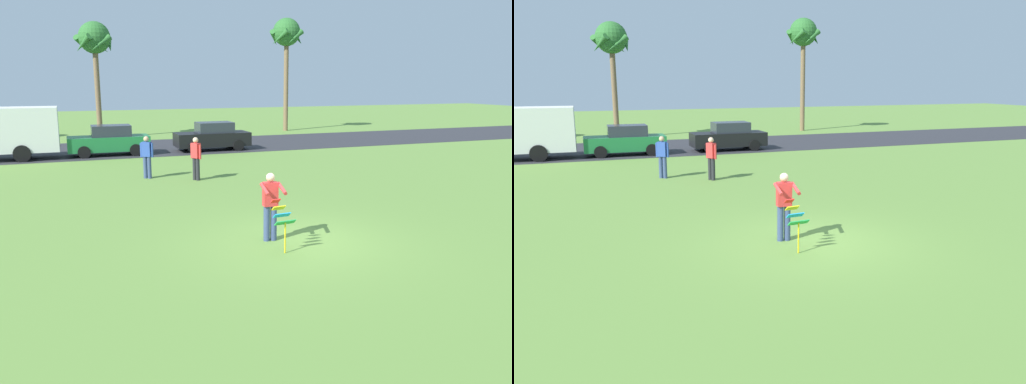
% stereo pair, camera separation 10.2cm
% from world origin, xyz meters
% --- Properties ---
extents(ground_plane, '(120.00, 120.00, 0.00)m').
position_xyz_m(ground_plane, '(0.00, 0.00, 0.00)').
color(ground_plane, olive).
extents(road_strip, '(120.00, 8.00, 0.01)m').
position_xyz_m(road_strip, '(0.00, 19.84, 0.01)').
color(road_strip, '#2D2D33').
rests_on(road_strip, ground).
extents(person_kite_flyer, '(0.58, 0.68, 1.73)m').
position_xyz_m(person_kite_flyer, '(-0.62, 0.33, 0.95)').
color(person_kite_flyer, '#384772').
rests_on(person_kite_flyer, ground).
extents(kite_held, '(0.52, 0.66, 1.21)m').
position_xyz_m(kite_held, '(-0.68, -0.52, 0.83)').
color(kite_held, red).
rests_on(kite_held, ground).
extents(parked_car_green, '(4.23, 1.89, 1.60)m').
position_xyz_m(parked_car_green, '(-2.89, 17.44, 0.77)').
color(parked_car_green, '#1E7238').
rests_on(parked_car_green, ground).
extents(parked_car_black, '(4.20, 1.84, 1.60)m').
position_xyz_m(parked_car_black, '(2.83, 17.44, 0.77)').
color(parked_car_black, black).
rests_on(parked_car_black, ground).
extents(palm_tree_right_near, '(2.58, 2.71, 7.74)m').
position_xyz_m(palm_tree_right_near, '(-2.68, 26.16, 6.38)').
color(palm_tree_right_near, brown).
rests_on(palm_tree_right_near, ground).
extents(palm_tree_centre_far, '(2.58, 2.71, 8.56)m').
position_xyz_m(palm_tree_centre_far, '(11.49, 26.70, 7.14)').
color(palm_tree_centre_far, brown).
rests_on(palm_tree_centre_far, ground).
extents(person_walker_near, '(0.37, 0.51, 1.73)m').
position_xyz_m(person_walker_near, '(-0.33, 8.90, 0.93)').
color(person_walker_near, '#26262B').
rests_on(person_walker_near, ground).
extents(person_walker_far, '(0.49, 0.38, 1.73)m').
position_xyz_m(person_walker_far, '(-2.10, 9.99, 0.93)').
color(person_walker_far, '#384772').
rests_on(person_walker_far, ground).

